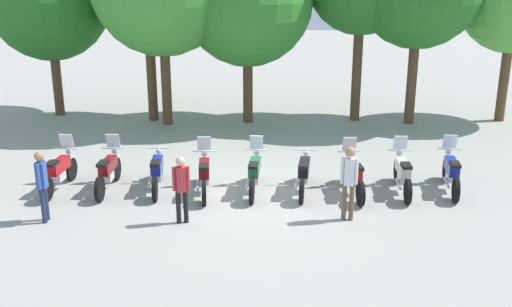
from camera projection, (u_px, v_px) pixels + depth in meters
The scene contains 15 objects.
ground_plane at pixel (254, 192), 15.65m from camera, with size 80.00×80.00×0.00m, color #9E9B93.
motorcycle_0 at pixel (59, 171), 15.65m from camera, with size 0.62×2.19×1.37m.
motorcycle_1 at pixel (108, 171), 15.66m from camera, with size 0.62×2.19×1.37m.
motorcycle_2 at pixel (157, 171), 15.68m from camera, with size 0.62×2.18×0.99m.
motorcycle_3 at pixel (204, 174), 15.43m from camera, with size 0.62×2.18×1.37m.
motorcycle_4 at pixel (254, 173), 15.52m from camera, with size 0.62×2.19×1.37m.
motorcycle_5 at pixel (304, 174), 15.52m from camera, with size 0.62×2.19×0.99m.
motorcycle_6 at pixel (353, 175), 15.38m from camera, with size 0.62×2.18×1.37m.
motorcycle_7 at pixel (403, 173), 15.50m from camera, with size 0.62×2.19×1.37m.
motorcycle_8 at pixel (451, 172), 15.60m from camera, with size 0.62×2.19×1.37m.
person_0 at pixel (181, 185), 13.51m from camera, with size 0.40×0.27×1.61m.
person_1 at pixel (349, 177), 13.64m from camera, with size 0.41×0.26×1.78m.
person_2 at pixel (42, 181), 13.57m from camera, with size 0.23×0.40×1.70m.
tree_0 at pixel (49, 0), 22.30m from camera, with size 4.53×4.53×6.68m.
tree_3 at pixel (247, 1), 21.21m from camera, with size 4.68×4.68×6.80m.
Camera 1 is at (1.24, -14.54, 5.73)m, focal length 41.86 mm.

